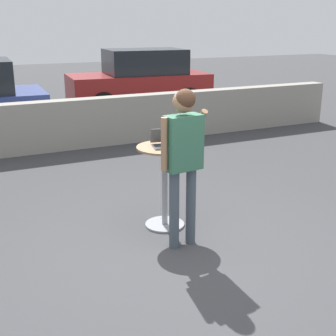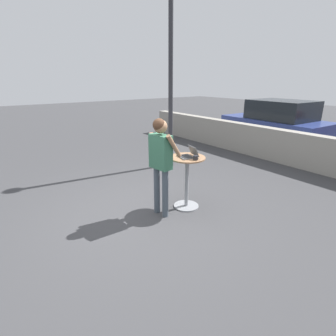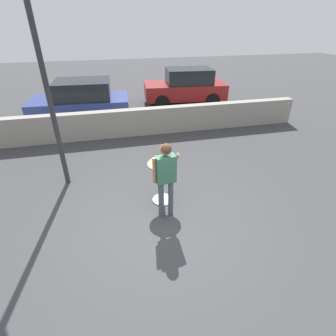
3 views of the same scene
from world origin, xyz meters
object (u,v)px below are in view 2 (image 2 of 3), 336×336
(coffee_mug, at_px, (195,158))
(parked_car_near_street, at_px, (277,122))
(cafe_table, at_px, (187,177))
(standing_person, at_px, (161,155))
(laptop, at_px, (188,155))
(street_lamp, at_px, (171,56))

(coffee_mug, distance_m, parked_car_near_street, 6.67)
(cafe_table, xyz_separation_m, standing_person, (-0.05, -0.56, 0.50))
(cafe_table, relative_size, standing_person, 0.57)
(cafe_table, bearing_deg, coffee_mug, -2.02)
(laptop, bearing_deg, parked_car_near_street, 108.27)
(standing_person, xyz_separation_m, street_lamp, (-2.23, 1.91, 1.80))
(coffee_mug, height_order, standing_person, standing_person)
(street_lamp, bearing_deg, cafe_table, -30.51)
(cafe_table, relative_size, coffee_mug, 8.42)
(coffee_mug, bearing_deg, standing_person, -116.31)
(cafe_table, relative_size, laptop, 2.68)
(coffee_mug, bearing_deg, parked_car_near_street, 109.97)
(standing_person, relative_size, street_lamp, 0.38)
(laptop, distance_m, street_lamp, 3.24)
(cafe_table, distance_m, standing_person, 0.76)
(standing_person, bearing_deg, laptop, 84.00)
(cafe_table, xyz_separation_m, coffee_mug, (0.23, -0.01, 0.42))
(laptop, height_order, parked_car_near_street, parked_car_near_street)
(parked_car_near_street, bearing_deg, standing_person, -73.64)
(cafe_table, xyz_separation_m, street_lamp, (-2.28, 1.34, 2.30))
(laptop, relative_size, street_lamp, 0.08)
(street_lamp, bearing_deg, parked_car_near_street, 87.37)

